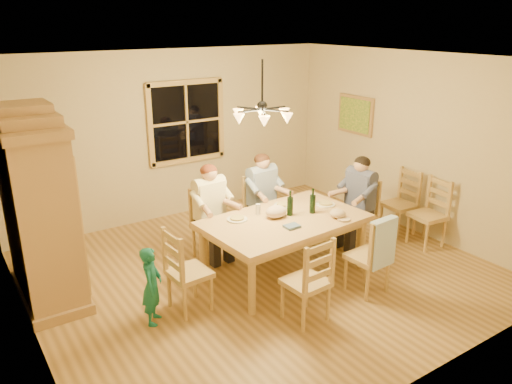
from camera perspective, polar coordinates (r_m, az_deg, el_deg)
floor at (r=6.61m, az=0.64°, el=-9.07°), size 5.50×5.50×0.00m
ceiling at (r=5.84m, az=0.74°, el=14.96°), size 5.50×5.00×0.02m
wall_back at (r=8.21m, az=-9.25°, el=6.43°), size 5.50×0.02×2.70m
wall_left at (r=5.16m, az=-25.51°, el=-3.01°), size 0.02×5.00×2.70m
wall_right at (r=7.92m, az=17.44°, el=5.32°), size 0.02×5.00×2.70m
window at (r=8.22m, az=-7.95°, el=7.94°), size 1.30×0.06×1.30m
painting at (r=8.62m, az=11.28°, el=8.63°), size 0.06×0.78×0.64m
chandelier at (r=5.92m, az=0.71°, el=8.93°), size 0.77×0.68×0.71m
armoire at (r=6.14m, az=-23.48°, el=-2.23°), size 0.66×1.40×2.30m
dining_table at (r=6.31m, az=3.27°, el=-3.86°), size 2.08×1.36×0.76m
chair_far_left at (r=6.88m, az=-5.13°, el=-5.15°), size 0.47×0.45×0.99m
chair_far_right at (r=7.35m, az=0.73°, el=-3.42°), size 0.47×0.45×0.99m
chair_near_left at (r=5.55m, az=5.67°, el=-11.58°), size 0.47×0.45×0.99m
chair_near_right at (r=6.20m, az=12.55°, el=-8.46°), size 0.47×0.45×0.99m
chair_end_left at (r=5.75m, az=-7.57°, el=-10.46°), size 0.45×0.47×0.99m
chair_end_right at (r=7.37m, az=11.48°, el=-3.78°), size 0.45×0.47×0.99m
adult_woman at (r=6.68m, az=-5.27°, el=-0.94°), size 0.41×0.44×0.87m
adult_plaid_man at (r=7.16m, az=0.75°, el=0.55°), size 0.41×0.44×0.87m
adult_slate_man at (r=7.18m, az=11.77°, el=0.18°), size 0.44×0.41×0.87m
towel at (r=5.92m, az=14.22°, el=-5.69°), size 0.39×0.13×0.58m
wine_bottle_a at (r=6.33m, az=3.92°, el=-1.26°), size 0.08×0.08×0.33m
wine_bottle_b at (r=6.43m, az=6.49°, el=-1.01°), size 0.08×0.08×0.33m
plate_woman at (r=6.22m, az=-2.17°, el=-3.14°), size 0.26×0.26×0.02m
plate_plaid at (r=6.68m, az=3.16°, el=-1.54°), size 0.26×0.26×0.02m
plate_slate at (r=6.77m, az=7.93°, el=-1.40°), size 0.26×0.26×0.02m
wine_glass_a at (r=6.37m, az=0.24°, el=-1.98°), size 0.06×0.06×0.14m
wine_glass_b at (r=6.77m, az=6.50°, el=-0.81°), size 0.06×0.06×0.14m
cap at (r=6.36m, az=9.30°, el=-2.43°), size 0.20×0.20×0.11m
napkin at (r=6.01m, az=4.13°, el=-3.94°), size 0.19×0.15×0.03m
cloth_bundle at (r=6.28m, az=2.31°, el=-2.25°), size 0.28×0.22×0.15m
child at (r=5.52m, az=-11.81°, el=-10.42°), size 0.36×0.39×0.89m
chair_spare_front at (r=7.63m, az=18.88°, el=-3.63°), size 0.46×0.48×0.99m
chair_spare_back at (r=7.93m, az=15.92°, el=-2.45°), size 0.45×0.46×0.99m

